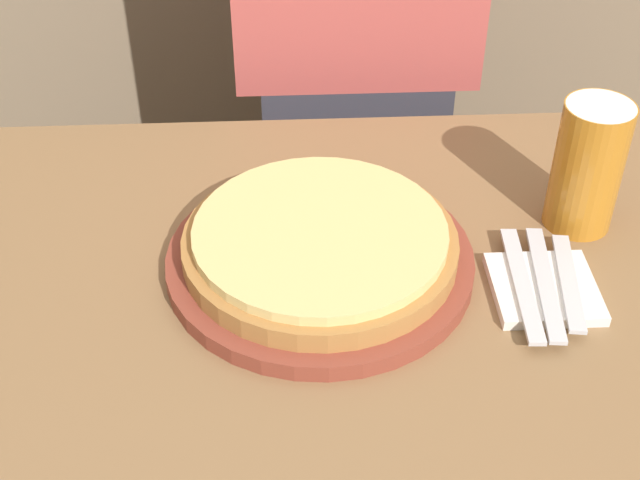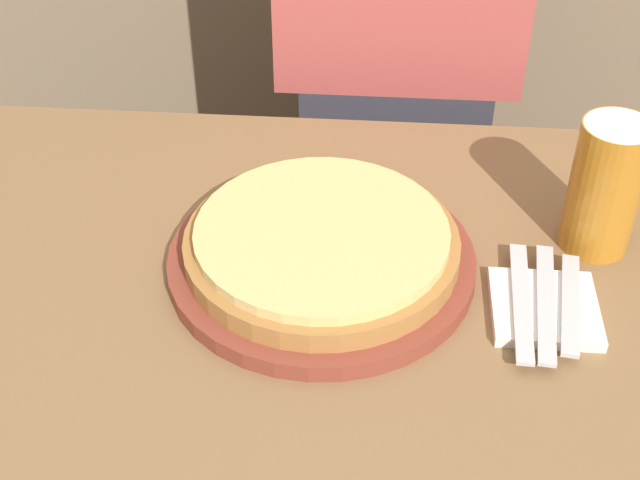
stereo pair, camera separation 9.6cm
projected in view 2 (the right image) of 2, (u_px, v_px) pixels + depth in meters
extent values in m
cylinder|color=brown|center=(320.00, 261.00, 0.98)|extent=(0.34, 0.34, 0.02)
cylinder|color=#A87038|center=(320.00, 246.00, 0.96)|extent=(0.30, 0.30, 0.02)
cylinder|color=#E0C175|center=(320.00, 233.00, 0.95)|extent=(0.27, 0.27, 0.01)
cylinder|color=#B7701E|center=(604.00, 187.00, 0.97)|extent=(0.08, 0.08, 0.16)
cylinder|color=white|center=(617.00, 133.00, 0.93)|extent=(0.08, 0.08, 0.02)
cube|color=white|center=(543.00, 308.00, 0.92)|extent=(0.11, 0.11, 0.01)
cube|color=silver|center=(520.00, 301.00, 0.92)|extent=(0.03, 0.18, 0.00)
cube|color=silver|center=(544.00, 302.00, 0.92)|extent=(0.04, 0.18, 0.00)
cube|color=silver|center=(569.00, 303.00, 0.92)|extent=(0.04, 0.15, 0.00)
cube|color=#33333D|center=(385.00, 248.00, 1.62)|extent=(0.29, 0.20, 0.74)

